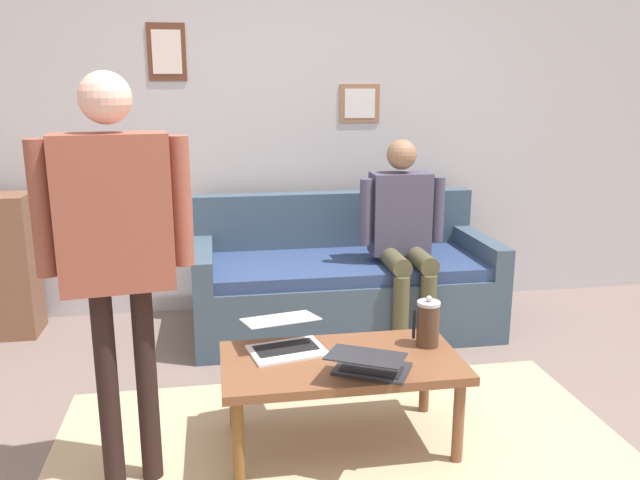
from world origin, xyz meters
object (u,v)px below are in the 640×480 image
object	(u,v)px
coffee_table	(341,368)
person_standing	(116,232)
laptop_center	(285,339)
side_shelf	(1,266)
laptop_left	(370,365)
person_seated	(403,228)
french_press	(428,323)
couch	(344,284)

from	to	relation	value
coffee_table	person_standing	size ratio (longest dim) A/B	0.64
laptop_center	side_shelf	xyz separation A→B (m)	(1.68, -1.53, -0.00)
laptop_left	side_shelf	size ratio (longest dim) A/B	0.45
coffee_table	person_standing	distance (m)	1.15
person_standing	person_seated	xyz separation A→B (m)	(-1.54, -1.32, -0.34)
laptop_left	laptop_center	world-z (taller)	laptop_center
laptop_center	french_press	world-z (taller)	french_press
french_press	laptop_left	bearing A→B (deg)	36.81
laptop_center	french_press	xyz separation A→B (m)	(-0.66, 0.07, 0.06)
laptop_left	french_press	bearing A→B (deg)	-143.19
laptop_left	person_seated	world-z (taller)	person_seated
laptop_center	person_seated	bearing A→B (deg)	-129.83
couch	laptop_center	xyz separation A→B (m)	(0.54, 1.27, 0.16)
french_press	side_shelf	world-z (taller)	side_shelf
laptop_left	side_shelf	xyz separation A→B (m)	(2.00, -1.85, 0.00)
french_press	side_shelf	distance (m)	2.84
couch	laptop_left	bearing A→B (deg)	82.28
laptop_left	couch	bearing A→B (deg)	-97.72
laptop_center	person_standing	size ratio (longest dim) A/B	0.24
couch	person_seated	bearing A→B (deg)	145.93
coffee_table	person_standing	world-z (taller)	person_standing
laptop_left	laptop_center	xyz separation A→B (m)	(0.32, -0.32, 0.00)
coffee_table	laptop_center	size ratio (longest dim) A/B	2.69
laptop_left	laptop_center	distance (m)	0.46
person_seated	french_press	bearing A→B (deg)	79.21
couch	coffee_table	world-z (taller)	couch
french_press	person_seated	xyz separation A→B (m)	(-0.21, -1.12, 0.20)
couch	french_press	world-z (taller)	couch
laptop_left	side_shelf	distance (m)	2.73
french_press	person_seated	bearing A→B (deg)	-100.79
coffee_table	laptop_left	bearing A→B (deg)	116.47
person_standing	person_seated	world-z (taller)	person_standing
french_press	person_standing	bearing A→B (deg)	8.76
person_seated	couch	bearing A→B (deg)	-34.07
coffee_table	person_standing	bearing A→B (deg)	8.01
coffee_table	laptop_left	size ratio (longest dim) A/B	2.51
couch	person_standing	xyz separation A→B (m)	(1.21, 1.55, 0.76)
side_shelf	person_standing	xyz separation A→B (m)	(-1.01, 1.81, 0.60)
laptop_left	person_standing	bearing A→B (deg)	-2.74
laptop_left	side_shelf	bearing A→B (deg)	-42.80
couch	side_shelf	bearing A→B (deg)	-6.63
french_press	person_seated	distance (m)	1.15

